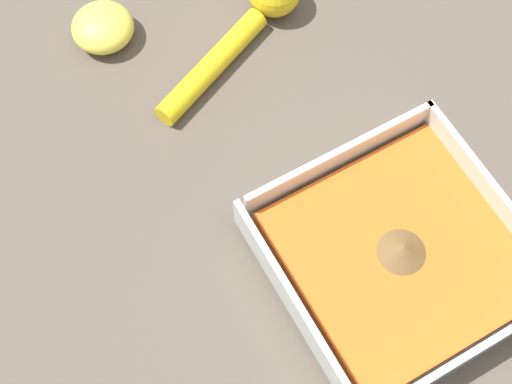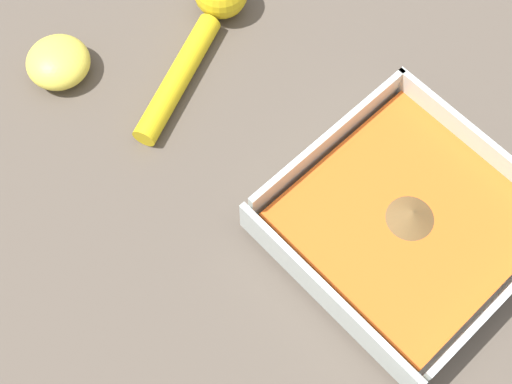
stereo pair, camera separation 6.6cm
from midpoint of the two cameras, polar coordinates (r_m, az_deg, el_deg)
The scene contains 4 objects.
ground_plane at distance 0.68m, azimuth 8.30°, elevation -2.59°, with size 4.00×4.00×0.00m, color brown.
square_dish at distance 0.66m, azimuth 9.02°, elevation -3.03°, with size 0.21×0.21×0.05m.
lemon_squeezer at distance 0.77m, azimuth -6.41°, elevation 13.39°, with size 0.11×0.20×0.06m.
lemon_half at distance 0.77m, azimuth -17.93°, elevation 9.61°, with size 0.07×0.07×0.04m.
Camera 2 is at (0.10, -0.27, 0.62)m, focal length 50.00 mm.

